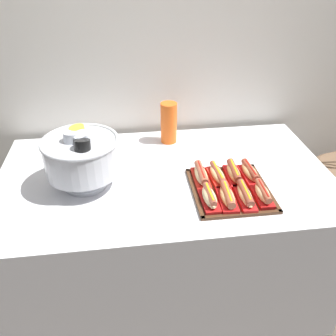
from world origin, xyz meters
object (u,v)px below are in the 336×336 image
object	(u,v)px
hot_dog_6	(234,173)
hot_dog_7	(250,172)
serving_tray	(230,190)
hot_dog_3	(263,194)
punch_bowl	(82,155)
hot_dog_4	(201,175)
cup_stack	(169,123)
hot_dog_0	(209,198)
buffet_table	(166,233)
hot_dog_2	(245,195)
hot_dog_1	(227,197)
hot_dog_5	(217,175)

from	to	relation	value
hot_dog_6	hot_dog_7	world-z (taller)	hot_dog_6
serving_tray	hot_dog_3	size ratio (longest dim) A/B	2.32
punch_bowl	hot_dog_6	bearing A→B (deg)	-4.38
hot_dog_4	cup_stack	xyz separation A→B (m)	(-0.09, 0.41, 0.07)
hot_dog_0	hot_dog_3	distance (m)	0.23
cup_stack	serving_tray	bearing A→B (deg)	-67.58
buffet_table	hot_dog_3	bearing A→B (deg)	-33.96
hot_dog_0	punch_bowl	world-z (taller)	punch_bowl
hot_dog_2	cup_stack	size ratio (longest dim) A/B	0.84
serving_tray	hot_dog_2	bearing A→B (deg)	-65.85
hot_dog_1	hot_dog_7	world-z (taller)	same
hot_dog_2	hot_dog_7	bearing A→B (deg)	65.26
buffet_table	hot_dog_2	xyz separation A→B (m)	(0.30, -0.25, 0.40)
hot_dog_2	hot_dog_7	world-z (taller)	same
serving_tray	hot_dog_3	bearing A→B (deg)	-36.55
cup_stack	hot_dog_4	bearing A→B (deg)	-77.53
buffet_table	hot_dog_5	size ratio (longest dim) A/B	8.68
hot_dog_7	punch_bowl	distance (m)	0.75
serving_tray	hot_dog_5	world-z (taller)	hot_dog_5
buffet_table	hot_dog_4	size ratio (longest dim) A/B	8.73
hot_dog_1	buffet_table	bearing A→B (deg)	131.73
serving_tray	hot_dog_7	bearing A→B (deg)	35.96
punch_bowl	serving_tray	bearing A→B (deg)	-12.04
hot_dog_0	cup_stack	size ratio (longest dim) A/B	0.74
punch_bowl	hot_dog_7	bearing A→B (deg)	-3.96
hot_dog_7	buffet_table	bearing A→B (deg)	166.95
serving_tray	hot_dog_7	size ratio (longest dim) A/B	2.14
hot_dog_7	punch_bowl	bearing A→B (deg)	176.04
hot_dog_3	hot_dog_6	xyz separation A→B (m)	(-0.07, 0.17, 0.00)
punch_bowl	hot_dog_3	bearing A→B (deg)	-16.38
hot_dog_5	hot_dog_6	distance (m)	0.08
hot_dog_1	serving_tray	bearing A→B (deg)	65.26
buffet_table	cup_stack	distance (m)	0.58
hot_dog_6	hot_dog_5	bearing A→B (deg)	179.70
hot_dog_2	hot_dog_7	distance (m)	0.18
hot_dog_3	buffet_table	bearing A→B (deg)	146.04
serving_tray	cup_stack	size ratio (longest dim) A/B	1.66
hot_dog_6	punch_bowl	xyz separation A→B (m)	(-0.66, 0.05, 0.12)
hot_dog_1	hot_dog_7	distance (m)	0.22
hot_dog_1	cup_stack	size ratio (longest dim) A/B	0.81
buffet_table	hot_dog_5	xyz separation A→B (m)	(0.22, -0.09, 0.40)
buffet_table	hot_dog_7	size ratio (longest dim) A/B	9.12
hot_dog_7	cup_stack	xyz separation A→B (m)	(-0.31, 0.41, 0.08)
buffet_table	hot_dog_2	distance (m)	0.56
serving_tray	hot_dog_6	world-z (taller)	hot_dog_6
hot_dog_7	hot_dog_0	bearing A→B (deg)	-144.04
hot_dog_0	hot_dog_7	size ratio (longest dim) A/B	0.96
hot_dog_6	hot_dog_7	distance (m)	0.08
hot_dog_6	cup_stack	xyz separation A→B (m)	(-0.24, 0.41, 0.07)
hot_dog_1	hot_dog_4	xyz separation A→B (m)	(-0.07, 0.17, 0.00)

